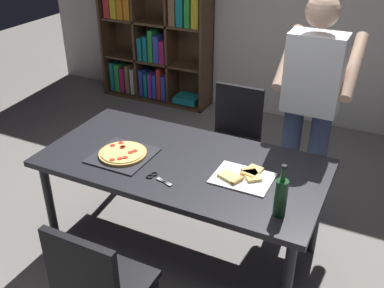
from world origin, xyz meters
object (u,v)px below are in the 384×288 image
Objects in this scene: chair_near_camera at (98,285)px; kitchen_scissors at (156,177)px; dining_table at (182,169)px; pepperoni_pizza_on_tray at (123,154)px; person_serving_pizza at (310,103)px; wine_bottle at (281,197)px; bookshelf at (156,24)px; chair_far_side at (233,133)px.

chair_near_camera is 4.53× the size of kitchen_scissors.
pepperoni_pizza_on_tray is (-0.38, -0.12, 0.08)m from dining_table.
wine_bottle is at bearing -84.85° from person_serving_pizza.
pepperoni_pizza_on_tray is at bearing 172.22° from wine_bottle.
pepperoni_pizza_on_tray reaches higher than kitchen_scissors.
person_serving_pizza is 1.36m from pepperoni_pizza_on_tray.
dining_table is at bearing 159.48° from wine_bottle.
bookshelf is 1.11× the size of person_serving_pizza.
wine_bottle is at bearing -48.89° from bookshelf.
bookshelf is at bearing 115.33° from chair_near_camera.
chair_far_side is 2.85× the size of wine_bottle.
person_serving_pizza is at bearing -18.81° from chair_far_side.
chair_near_camera is at bearing -64.67° from bookshelf.
wine_bottle is (0.74, -0.28, 0.19)m from dining_table.
kitchen_scissors is at bearing -59.86° from bookshelf.
pepperoni_pizza_on_tray is at bearing 157.90° from kitchen_scissors.
dining_table is 0.97m from chair_far_side.
kitchen_scissors is (-0.78, 0.02, -0.11)m from wine_bottle.
bookshelf reaches higher than dining_table.
bookshelf reaches higher than kitchen_scissors.
dining_table is at bearing 80.01° from kitchen_scissors.
wine_bottle is at bearing -7.78° from pepperoni_pizza_on_tray.
chair_near_camera is 2.35× the size of pepperoni_pizza_on_tray.
chair_near_camera is 0.51× the size of person_serving_pizza.
bookshelf reaches higher than chair_far_side.
kitchen_scissors is (-0.69, -0.99, -0.24)m from person_serving_pizza.
person_serving_pizza is (0.65, -0.22, 0.49)m from chair_far_side.
person_serving_pizza is 1.02m from wine_bottle.
kitchen_scissors is (0.34, -0.14, -0.01)m from pepperoni_pizza_on_tray.
chair_far_side reaches higher than kitchen_scissors.
chair_far_side is at bearing 161.19° from person_serving_pizza.
person_serving_pizza reaches higher than kitchen_scissors.
chair_far_side is 2.35× the size of pepperoni_pizza_on_tray.
person_serving_pizza is 5.54× the size of wine_bottle.
dining_table is 0.41m from pepperoni_pizza_on_tray.
dining_table is 1.03m from person_serving_pizza.
chair_far_side is (0.00, 0.96, -0.17)m from dining_table.
bookshelf reaches higher than pepperoni_pizza_on_tray.
person_serving_pizza is at bearing 69.06° from chair_near_camera.
dining_table is 0.96× the size of bookshelf.
wine_bottle is at bearing 42.63° from chair_near_camera.
chair_far_side is 1.17m from pepperoni_pizza_on_tray.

